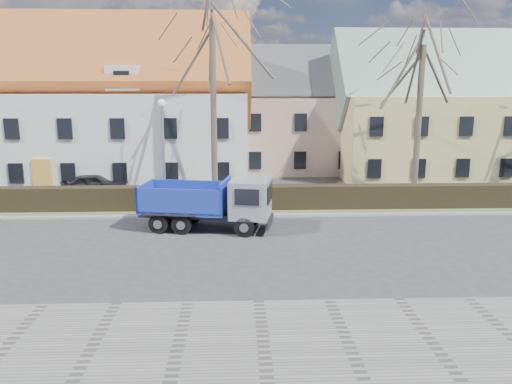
{
  "coord_description": "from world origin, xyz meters",
  "views": [
    {
      "loc": [
        -0.64,
        -20.61,
        6.67
      ],
      "look_at": [
        0.25,
        3.3,
        1.6
      ],
      "focal_mm": 35.0,
      "sensor_mm": 36.0,
      "label": 1
    }
  ],
  "objects_px": {
    "parked_car_a": "(95,184)",
    "cart_frame": "(182,213)",
    "dump_truck": "(202,203)",
    "streetlight": "(164,153)"
  },
  "relations": [
    {
      "from": "parked_car_a",
      "to": "cart_frame",
      "type": "bearing_deg",
      "value": -144.12
    },
    {
      "from": "cart_frame",
      "to": "dump_truck",
      "type": "bearing_deg",
      "value": -56.05
    },
    {
      "from": "cart_frame",
      "to": "parked_car_a",
      "type": "relative_size",
      "value": 0.2
    },
    {
      "from": "cart_frame",
      "to": "parked_car_a",
      "type": "bearing_deg",
      "value": 134.61
    },
    {
      "from": "cart_frame",
      "to": "parked_car_a",
      "type": "distance_m",
      "value": 8.7
    },
    {
      "from": "dump_truck",
      "to": "parked_car_a",
      "type": "relative_size",
      "value": 1.61
    },
    {
      "from": "streetlight",
      "to": "cart_frame",
      "type": "xyz_separation_m",
      "value": [
        1.25,
        -2.9,
        -2.68
      ]
    },
    {
      "from": "dump_truck",
      "to": "parked_car_a",
      "type": "bearing_deg",
      "value": 142.87
    },
    {
      "from": "dump_truck",
      "to": "streetlight",
      "type": "bearing_deg",
      "value": 127.78
    },
    {
      "from": "streetlight",
      "to": "cart_frame",
      "type": "distance_m",
      "value": 4.14
    }
  ]
}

